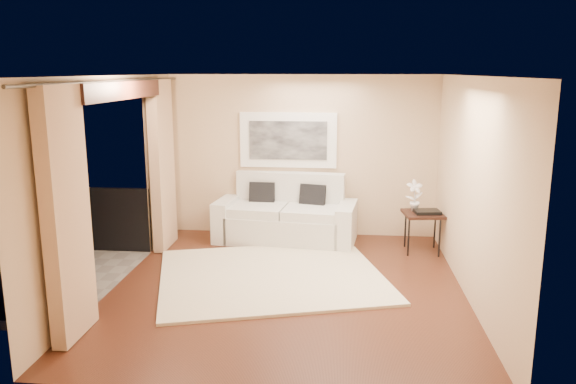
# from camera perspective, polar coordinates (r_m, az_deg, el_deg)

# --- Properties ---
(floor) EXTENTS (5.00, 5.00, 0.00)m
(floor) POSITION_cam_1_polar(r_m,az_deg,el_deg) (7.40, -0.06, -9.66)
(floor) COLOR #4E2617
(floor) RESTS_ON ground
(room_shell) EXTENTS (5.00, 6.40, 5.00)m
(room_shell) POSITION_cam_1_polar(r_m,az_deg,el_deg) (7.39, -16.99, 9.85)
(room_shell) COLOR white
(room_shell) RESTS_ON ground
(balcony) EXTENTS (1.81, 2.60, 1.17)m
(balcony) POSITION_cam_1_polar(r_m,az_deg,el_deg) (8.32, -23.53, -6.91)
(balcony) COLOR #605B56
(balcony) RESTS_ON ground
(curtains) EXTENTS (0.16, 4.80, 2.64)m
(curtains) POSITION_cam_1_polar(r_m,az_deg,el_deg) (7.51, -16.29, 0.81)
(curtains) COLOR tan
(curtains) RESTS_ON ground
(artwork) EXTENTS (1.62, 0.07, 0.92)m
(artwork) POSITION_cam_1_polar(r_m,az_deg,el_deg) (9.41, 0.01, 5.28)
(artwork) COLOR white
(artwork) RESTS_ON room_shell
(rug) EXTENTS (3.57, 3.31, 0.04)m
(rug) POSITION_cam_1_polar(r_m,az_deg,el_deg) (7.76, -1.71, -8.46)
(rug) COLOR beige
(rug) RESTS_ON floor
(sofa) EXTENTS (2.36, 1.23, 1.09)m
(sofa) POSITION_cam_1_polar(r_m,az_deg,el_deg) (9.29, -0.15, -2.58)
(sofa) COLOR silver
(sofa) RESTS_ON floor
(side_table) EXTENTS (0.64, 0.64, 0.63)m
(side_table) POSITION_cam_1_polar(r_m,az_deg,el_deg) (8.87, 13.54, -2.42)
(side_table) COLOR black
(side_table) RESTS_ON floor
(tray) EXTENTS (0.42, 0.33, 0.05)m
(tray) POSITION_cam_1_polar(r_m,az_deg,el_deg) (8.83, 13.95, -1.95)
(tray) COLOR black
(tray) RESTS_ON side_table
(orchid) EXTENTS (0.29, 0.23, 0.49)m
(orchid) POSITION_cam_1_polar(r_m,az_deg,el_deg) (8.88, 12.74, -0.35)
(orchid) COLOR white
(orchid) RESTS_ON side_table
(bistro_table) EXTENTS (0.73, 0.73, 0.68)m
(bistro_table) POSITION_cam_1_polar(r_m,az_deg,el_deg) (7.90, -24.71, -4.83)
(bistro_table) COLOR black
(bistro_table) RESTS_ON balcony
(balcony_chair_far) EXTENTS (0.52, 0.52, 1.07)m
(balcony_chair_far) POSITION_cam_1_polar(r_m,az_deg,el_deg) (8.80, -21.64, -2.66)
(balcony_chair_far) COLOR black
(balcony_chair_far) RESTS_ON balcony
(balcony_chair_near) EXTENTS (0.46, 0.46, 0.88)m
(balcony_chair_near) POSITION_cam_1_polar(r_m,az_deg,el_deg) (7.38, -25.86, -6.84)
(balcony_chair_near) COLOR black
(balcony_chair_near) RESTS_ON balcony
(ice_bucket) EXTENTS (0.18, 0.18, 0.20)m
(ice_bucket) POSITION_cam_1_polar(r_m,az_deg,el_deg) (8.00, -25.73, -3.36)
(ice_bucket) COLOR silver
(ice_bucket) RESTS_ON bistro_table
(candle) EXTENTS (0.06, 0.06, 0.07)m
(candle) POSITION_cam_1_polar(r_m,az_deg,el_deg) (7.92, -23.75, -3.82)
(candle) COLOR red
(candle) RESTS_ON bistro_table
(vase) EXTENTS (0.04, 0.04, 0.18)m
(vase) POSITION_cam_1_polar(r_m,az_deg,el_deg) (7.73, -25.55, -3.92)
(vase) COLOR white
(vase) RESTS_ON bistro_table
(glass_a) EXTENTS (0.06, 0.06, 0.12)m
(glass_a) POSITION_cam_1_polar(r_m,az_deg,el_deg) (7.72, -24.55, -4.09)
(glass_a) COLOR white
(glass_a) RESTS_ON bistro_table
(glass_b) EXTENTS (0.06, 0.06, 0.12)m
(glass_b) POSITION_cam_1_polar(r_m,az_deg,el_deg) (7.81, -23.63, -3.82)
(glass_b) COLOR silver
(glass_b) RESTS_ON bistro_table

